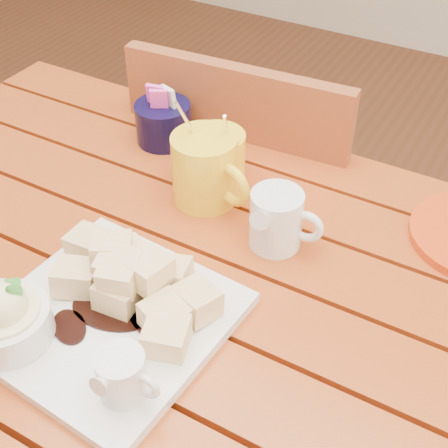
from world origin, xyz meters
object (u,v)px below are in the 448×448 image
Objects in this scene: coffee_mug_right at (206,169)px; table at (175,325)px; coffee_mug_left at (215,160)px; chair_far at (254,211)px; dessert_plate at (90,309)px.

table is at bearing -59.72° from coffee_mug_right.
coffee_mug_left reaches higher than chair_far.
coffee_mug_right is at bearing 104.33° from table.
table is 0.19m from dessert_plate.
table is 7.19× the size of coffee_mug_right.
coffee_mug_right is (0.00, -0.03, 0.01)m from coffee_mug_left.
chair_far is (-0.06, 0.29, -0.31)m from coffee_mug_right.
coffee_mug_left is 0.89× the size of coffee_mug_right.
coffee_mug_left reaches higher than table.
dessert_plate is 1.75× the size of coffee_mug_right.
coffee_mug_left is at bearing 92.37° from dessert_plate.
chair_far is at bearing 107.07° from coffee_mug_left.
dessert_plate is 0.33m from coffee_mug_left.
coffee_mug_right is at bearing 91.82° from dessert_plate.
coffee_mug_left is at bearing 103.13° from table.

